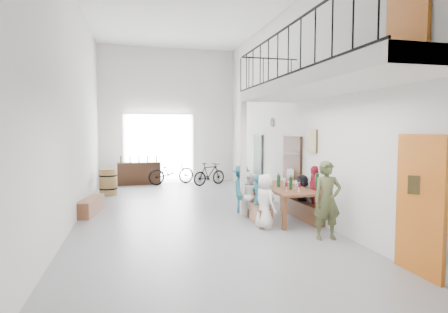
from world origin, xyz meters
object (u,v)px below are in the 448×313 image
object	(u,v)px
host_standing	(327,200)
bicycle_near	(171,172)
bench_inner	(256,211)
oak_barrel	(108,182)
tasting_table	(283,190)
side_bench	(91,206)
serving_counter	(139,173)

from	to	relation	value
host_standing	bicycle_near	distance (m)	8.63
bench_inner	oak_barrel	world-z (taller)	oak_barrel
tasting_table	host_standing	size ratio (longest dim) A/B	1.47
tasting_table	oak_barrel	size ratio (longest dim) A/B	2.63
side_bench	oak_barrel	world-z (taller)	oak_barrel
tasting_table	serving_counter	size ratio (longest dim) A/B	1.37
host_standing	bicycle_near	world-z (taller)	host_standing
tasting_table	oak_barrel	xyz separation A→B (m)	(-4.36, 4.55, -0.27)
bench_inner	serving_counter	size ratio (longest dim) A/B	1.09
oak_barrel	serving_counter	distance (m)	2.45
side_bench	serving_counter	xyz separation A→B (m)	(1.29, 5.09, 0.24)
bench_inner	tasting_table	bearing A→B (deg)	-1.49
bench_inner	serving_counter	world-z (taller)	serving_counter
side_bench	host_standing	xyz separation A→B (m)	(4.80, -3.48, 0.57)
tasting_table	bicycle_near	world-z (taller)	bicycle_near
serving_counter	bench_inner	bearing A→B (deg)	-69.38
bench_inner	serving_counter	xyz separation A→B (m)	(-2.66, 6.70, 0.23)
oak_barrel	host_standing	distance (m)	7.81
host_standing	tasting_table	bearing A→B (deg)	101.77
bicycle_near	side_bench	bearing A→B (deg)	135.47
serving_counter	bicycle_near	world-z (taller)	bicycle_near
bench_inner	host_standing	distance (m)	2.13
serving_counter	oak_barrel	bearing A→B (deg)	-116.20
side_bench	bicycle_near	xyz separation A→B (m)	(2.55, 4.85, 0.30)
serving_counter	side_bench	bearing A→B (deg)	-105.31
tasting_table	bench_inner	xyz separation A→B (m)	(-0.66, 0.07, -0.50)
bench_inner	bicycle_near	world-z (taller)	bicycle_near
serving_counter	bicycle_near	distance (m)	1.28
bench_inner	side_bench	bearing A→B (deg)	162.58
tasting_table	bicycle_near	xyz separation A→B (m)	(-2.06, 6.54, -0.20)
bicycle_near	host_standing	bearing A→B (deg)	178.27
oak_barrel	serving_counter	bearing A→B (deg)	64.84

